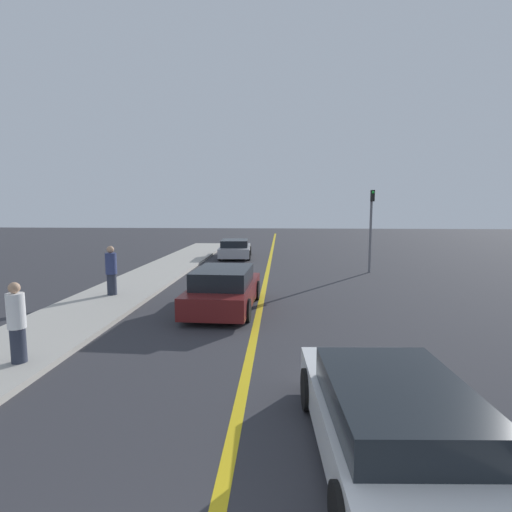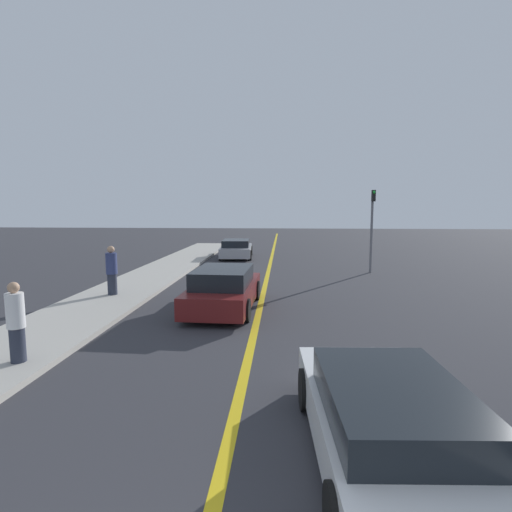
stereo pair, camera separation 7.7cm
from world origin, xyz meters
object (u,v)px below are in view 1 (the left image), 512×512
at_px(car_near_right_lane, 392,421).
at_px(traffic_light, 371,222).
at_px(car_ahead_center, 224,289).
at_px(pedestrian_near_curb, 17,323).
at_px(pedestrian_mid_group, 111,271).
at_px(car_far_distant, 235,249).

bearing_deg(car_near_right_lane, traffic_light, 75.62).
bearing_deg(car_ahead_center, traffic_light, 52.79).
distance_m(car_ahead_center, pedestrian_near_curb, 6.07).
height_order(car_near_right_lane, car_ahead_center, car_ahead_center).
xyz_separation_m(car_near_right_lane, pedestrian_mid_group, (-7.46, 8.89, 0.43)).
height_order(car_far_distant, pedestrian_mid_group, pedestrian_mid_group).
xyz_separation_m(car_far_distant, pedestrian_near_curb, (-2.35, -18.00, 0.38)).
relative_size(car_ahead_center, traffic_light, 1.12).
relative_size(car_ahead_center, pedestrian_near_curb, 2.77).
bearing_deg(car_far_distant, traffic_light, -39.63).
bearing_deg(car_near_right_lane, pedestrian_near_curb, 155.38).
relative_size(car_near_right_lane, car_far_distant, 1.03).
height_order(car_near_right_lane, car_far_distant, car_far_distant).
xyz_separation_m(car_ahead_center, traffic_light, (6.24, 7.60, 1.85)).
relative_size(car_ahead_center, car_far_distant, 1.05).
relative_size(pedestrian_mid_group, traffic_light, 0.43).
xyz_separation_m(car_near_right_lane, pedestrian_near_curb, (-6.70, 2.64, 0.38)).
height_order(pedestrian_near_curb, traffic_light, traffic_light).
xyz_separation_m(pedestrian_near_curb, traffic_light, (9.73, 12.56, 1.55)).
distance_m(car_near_right_lane, car_far_distant, 21.09).
xyz_separation_m(car_near_right_lane, traffic_light, (3.02, 15.20, 1.92)).
distance_m(car_near_right_lane, traffic_light, 15.62).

